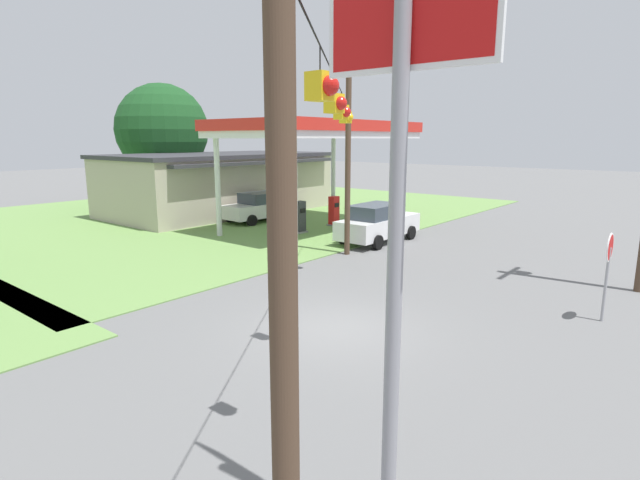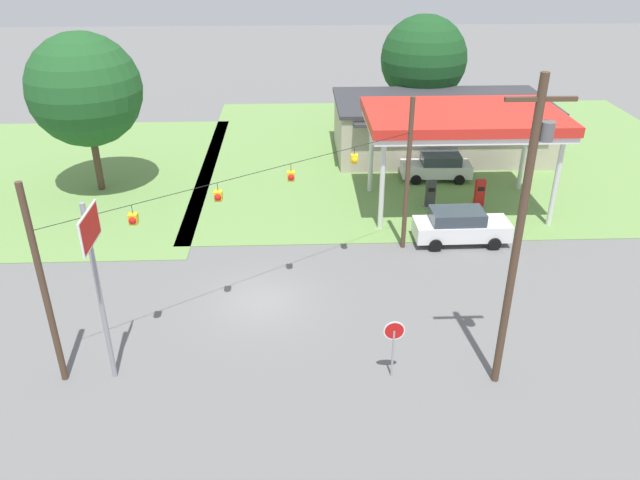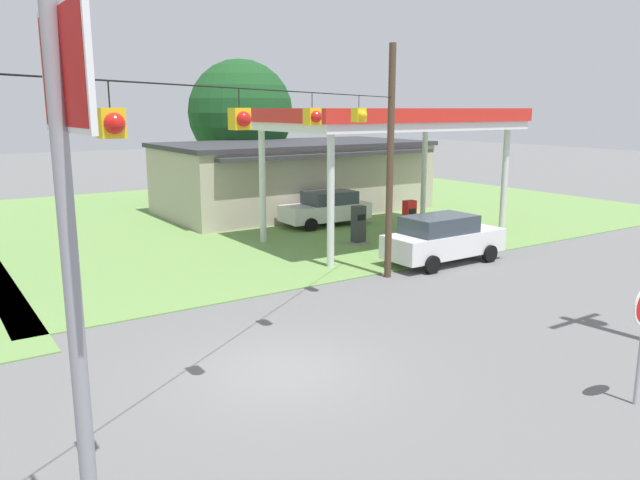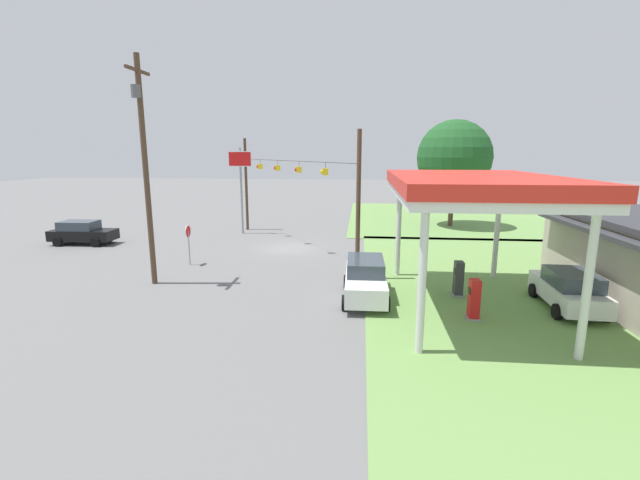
% 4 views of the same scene
% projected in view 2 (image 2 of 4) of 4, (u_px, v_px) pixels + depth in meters
% --- Properties ---
extents(ground_plane, '(160.00, 160.00, 0.00)m').
position_uv_depth(ground_plane, '(262.00, 302.00, 28.31)').
color(ground_plane, slate).
extents(grass_verge_station_corner, '(36.00, 28.00, 0.04)m').
position_uv_depth(grass_verge_station_corner, '(451.00, 153.00, 45.96)').
color(grass_verge_station_corner, '#6B934C').
rests_on(grass_verge_station_corner, ground).
extents(grass_verge_opposite_corner, '(24.00, 24.00, 0.04)m').
position_uv_depth(grass_verge_opposite_corner, '(34.00, 176.00, 41.90)').
color(grass_verge_opposite_corner, '#6B934C').
rests_on(grass_verge_opposite_corner, ground).
extents(gas_station_canopy, '(10.96, 6.68, 5.90)m').
position_uv_depth(gas_station_canopy, '(463.00, 120.00, 34.96)').
color(gas_station_canopy, silver).
rests_on(gas_station_canopy, ground).
extents(gas_station_store, '(15.12, 8.45, 4.00)m').
position_uv_depth(gas_station_store, '(440.00, 127.00, 44.99)').
color(gas_station_store, '#B2A893').
rests_on(gas_station_store, ground).
extents(fuel_pump_near, '(0.71, 0.56, 1.73)m').
position_uv_depth(fuel_pump_near, '(430.00, 195.00, 37.02)').
color(fuel_pump_near, gray).
rests_on(fuel_pump_near, ground).
extents(fuel_pump_far, '(0.71, 0.56, 1.73)m').
position_uv_depth(fuel_pump_far, '(479.00, 194.00, 37.12)').
color(fuel_pump_far, gray).
rests_on(fuel_pump_far, ground).
extents(car_at_pumps_front, '(5.04, 2.16, 1.88)m').
position_uv_depth(car_at_pumps_front, '(460.00, 226.00, 33.02)').
color(car_at_pumps_front, white).
rests_on(car_at_pumps_front, ground).
extents(car_at_pumps_rear, '(4.59, 2.24, 1.78)m').
position_uv_depth(car_at_pumps_rear, '(437.00, 166.00, 40.97)').
color(car_at_pumps_rear, white).
rests_on(car_at_pumps_rear, ground).
extents(stop_sign_roadside, '(0.80, 0.08, 2.50)m').
position_uv_depth(stop_sign_roadside, '(394.00, 337.00, 22.91)').
color(stop_sign_roadside, '#99999E').
rests_on(stop_sign_roadside, ground).
extents(stop_sign_overhead, '(0.22, 1.98, 7.21)m').
position_uv_depth(stop_sign_overhead, '(94.00, 259.00, 21.39)').
color(stop_sign_overhead, gray).
rests_on(stop_sign_overhead, ground).
extents(utility_pole_main, '(2.20, 0.44, 11.51)m').
position_uv_depth(utility_pole_main, '(521.00, 228.00, 20.61)').
color(utility_pole_main, '#4C3828').
rests_on(utility_pole_main, ground).
extents(signal_span_gantry, '(14.69, 10.24, 8.02)m').
position_uv_depth(signal_span_gantry, '(257.00, 214.00, 26.26)').
color(signal_span_gantry, '#4C3828').
rests_on(signal_span_gantry, ground).
extents(tree_behind_station, '(6.73, 6.73, 8.99)m').
position_uv_depth(tree_behind_station, '(424.00, 59.00, 48.66)').
color(tree_behind_station, '#4C3828').
rests_on(tree_behind_station, ground).
extents(tree_west_verge, '(6.73, 6.73, 9.76)m').
position_uv_depth(tree_west_verge, '(85.00, 90.00, 36.95)').
color(tree_west_verge, '#4C3828').
rests_on(tree_west_verge, ground).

